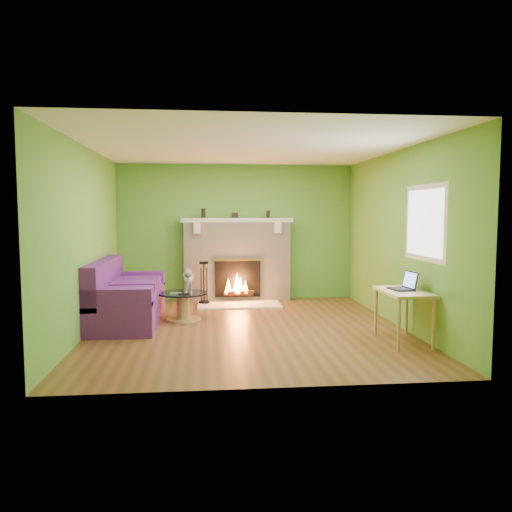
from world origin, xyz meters
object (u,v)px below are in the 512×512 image
(desk, at_px, (404,297))
(cat, at_px, (188,280))
(sofa, at_px, (124,298))
(coffee_table, at_px, (183,304))

(desk, xyz_separation_m, cat, (-2.82, 1.69, 0.04))
(sofa, relative_size, cat, 3.44)
(sofa, height_order, desk, sofa)
(sofa, bearing_deg, desk, -22.36)
(desk, height_order, cat, cat)
(coffee_table, bearing_deg, cat, 32.01)
(coffee_table, bearing_deg, sofa, -175.29)
(coffee_table, xyz_separation_m, cat, (0.08, 0.05, 0.38))
(sofa, height_order, coffee_table, sofa)
(sofa, bearing_deg, coffee_table, 4.71)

